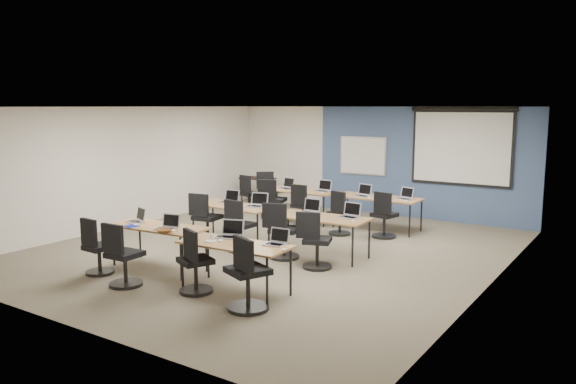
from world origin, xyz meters
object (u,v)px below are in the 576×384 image
Objects in this scene: training_table_front_right at (235,247)px; task_chair_4 at (205,222)px; training_table_back_left at (299,192)px; spare_chair_b at (248,196)px; laptop_9 at (323,189)px; task_chair_6 at (282,235)px; task_chair_9 at (302,209)px; projector_screen at (461,142)px; laptop_11 at (405,196)px; laptop_6 at (310,209)px; laptop_0 at (137,219)px; laptop_1 at (168,225)px; task_chair_3 at (247,280)px; utility_table at (257,181)px; task_chair_5 at (239,230)px; task_chair_11 at (384,219)px; laptop_8 at (287,186)px; task_chair_0 at (97,251)px; laptop_7 at (350,214)px; task_chair_10 at (339,217)px; whiteboard at (363,156)px; task_chair_2 at (194,267)px; laptop_10 at (363,193)px; task_chair_1 at (122,260)px; spare_chair_a at (271,194)px; laptop_5 at (257,203)px; laptop_2 at (229,233)px; training_table_front_left at (158,229)px; laptop_4 at (229,199)px; training_table_mid_left at (234,208)px; training_table_back_right at (377,199)px; laptop_3 at (277,241)px; task_chair_8 at (273,204)px; training_table_mid_right at (318,219)px.

training_table_front_right is 1.66× the size of task_chair_4.
training_table_back_left is at bearing 75.00° from task_chair_4.
laptop_9 is at bearing 8.15° from spare_chair_b.
task_chair_6 is 2.74m from task_chair_9.
laptop_11 is (-0.67, -1.63, -1.09)m from projector_screen.
task_chair_4 is 2.17m from laptop_6.
laptop_1 is at bearing 12.01° from laptop_0.
task_chair_3 is 8.21m from utility_table.
training_table_back_left is 1.85× the size of task_chair_5.
laptop_8 is at bearing 178.79° from task_chair_11.
laptop_7 is (2.93, 3.23, 0.41)m from task_chair_0.
task_chair_6 is 1.07× the size of task_chair_10.
whiteboard reaches higher than task_chair_0.
task_chair_4 reaches higher than task_chair_10.
projector_screen is at bearing 27.40° from training_table_back_left.
task_chair_2 is at bearing -74.91° from training_table_back_left.
laptop_10 is (-0.98, 5.50, 0.36)m from task_chair_3.
training_table_front_right is 2.39m from laptop_0.
task_chair_1 is at bearing -138.15° from task_chair_2.
training_table_back_left is at bearing -67.48° from spare_chair_a.
laptop_5 reaches higher than task_chair_11.
task_chair_1 reaches higher than laptop_0.
laptop_6 is (0.00, 2.38, -0.00)m from laptop_2.
whiteboard is at bearing 118.42° from laptop_7.
training_table_front_left is 5.01× the size of laptop_4.
training_table_mid_left is at bearing 94.95° from task_chair_1.
utility_table is (-1.77, 5.88, -0.13)m from laptop_0.
task_chair_5 is 2.11m from laptop_7.
task_chair_11 is 4.91m from utility_table.
task_chair_1 is 5.50m from task_chair_11.
laptop_4 reaches higher than training_table_mid_left.
laptop_10 is (-0.31, -0.06, 0.11)m from training_table_back_right.
laptop_7 is at bearing -100.47° from projector_screen.
laptop_3 is at bearing -38.82° from task_chair_4.
task_chair_8 is at bearing 114.11° from task_chair_5.
training_table_mid_right is at bearing -84.04° from spare_chair_a.
task_chair_4 reaches higher than training_table_mid_left.
laptop_4 is at bearing 95.06° from laptop_1.
task_chair_8 is at bearing -173.67° from task_chair_10.
training_table_mid_right is at bearing -26.12° from spare_chair_b.
utility_table is (-2.70, 1.06, -0.14)m from laptop_9.
spare_chair_b is at bearing 125.22° from laptop_0.
laptop_5 reaches higher than training_table_back_right.
projector_screen is 1.35× the size of training_table_mid_left.
laptop_11 is (1.04, 5.50, 0.39)m from task_chair_2.
laptop_2 reaches higher than training_table_back_right.
task_chair_1 reaches higher than utility_table.
laptop_7 is (1.91, 0.81, 0.38)m from task_chair_5.
whiteboard is 1.29× the size of task_chair_1.
task_chair_9 is at bearing 87.80° from laptop_2.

